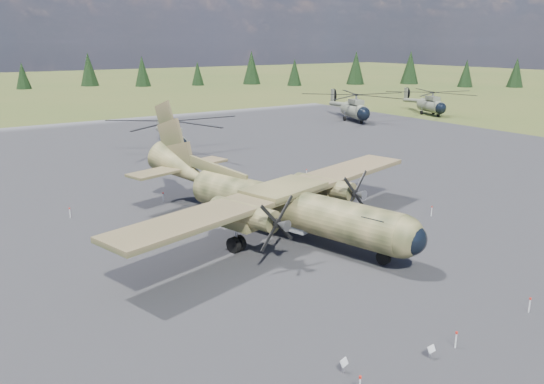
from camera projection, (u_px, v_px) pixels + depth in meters
ground at (261, 261)px, 34.26m from camera, size 500.00×500.00×0.00m
apron at (193, 220)px, 42.23m from camera, size 120.00×120.00×0.04m
transport_plane at (273, 197)px, 38.69m from camera, size 28.52×25.50×9.48m
helicopter_near at (173, 130)px, 66.19m from camera, size 20.39×21.57×4.37m
helicopter_mid at (355, 102)px, 93.37m from camera, size 24.63×24.63×4.90m
helicopter_far at (431, 98)px, 101.78m from camera, size 22.76×22.76×4.51m
info_placard_left at (344, 364)px, 22.59m from camera, size 0.47×0.31×0.68m
info_placard_right at (431, 350)px, 23.61m from camera, size 0.42×0.20×0.66m
barrier_fence at (256, 256)px, 33.81m from camera, size 33.12×29.62×0.85m
treeline at (269, 177)px, 36.23m from camera, size 310.03×307.71×10.98m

